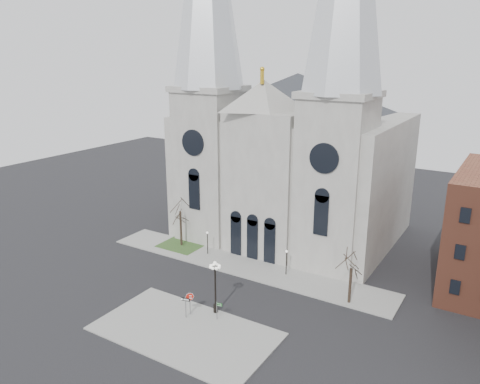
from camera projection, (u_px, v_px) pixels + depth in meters
The scene contains 13 objects.
ground at pixel (192, 302), 52.09m from camera, with size 160.00×160.00×0.00m, color black.
sidewalk_near at pixel (185, 331), 46.48m from camera, with size 18.00×10.00×0.14m, color gray.
sidewalk_far at pixel (243, 265), 61.05m from camera, with size 40.00×6.00×0.14m, color gray.
grass_patch at pixel (182, 245), 67.41m from camera, with size 6.00×5.00×0.18m, color #2D4D21.
cathedral at pixel (287, 114), 65.55m from camera, with size 33.00×26.66×54.00m.
tree_left at pixel (180, 209), 65.87m from camera, with size 3.20×3.20×7.50m.
tree_right at pixel (351, 266), 50.61m from camera, with size 3.20×3.20×6.00m.
ped_lamp_left at pixel (207, 239), 63.85m from camera, with size 0.32×0.32×3.26m.
ped_lamp_right at pixel (286, 258), 57.79m from camera, with size 0.32×0.32×3.26m.
stop_sign at pixel (190, 299), 48.91m from camera, with size 0.84×0.39×2.52m.
globe_lamp at pixel (215, 281), 48.78m from camera, with size 1.38×1.38×5.89m.
one_way_sign at pixel (186, 304), 48.35m from camera, with size 1.03×0.29×2.40m.
street_name_sign at pixel (218, 309), 48.09m from camera, with size 0.64×0.16×2.01m.
Camera 1 is at (29.07, -36.72, 26.46)m, focal length 35.00 mm.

